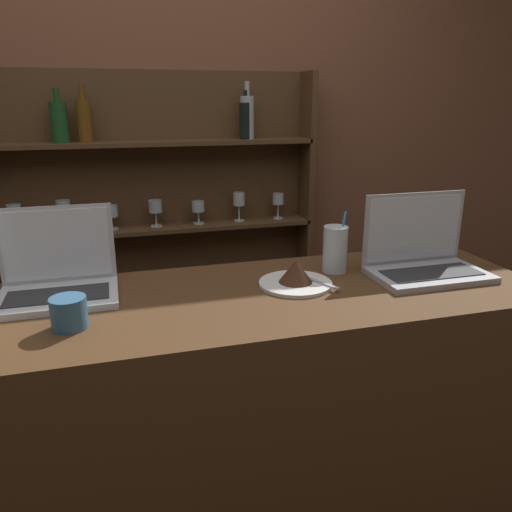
% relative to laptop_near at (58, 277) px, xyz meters
% --- Properties ---
extents(bar_counter, '(1.94, 0.56, 0.99)m').
position_rel_laptop_near_xyz_m(bar_counter, '(0.38, -0.14, -0.55)').
color(bar_counter, '#4C3019').
rests_on(bar_counter, ground_plane).
extents(back_wall, '(7.00, 0.06, 2.70)m').
position_rel_laptop_near_xyz_m(back_wall, '(0.38, 1.15, 0.31)').
color(back_wall, brown).
rests_on(back_wall, ground_plane).
extents(back_shelf, '(1.58, 0.18, 1.63)m').
position_rel_laptop_near_xyz_m(back_shelf, '(0.35, 1.07, -0.18)').
color(back_shelf, brown).
rests_on(back_shelf, ground_plane).
extents(laptop_near, '(0.31, 0.22, 0.24)m').
position_rel_laptop_near_xyz_m(laptop_near, '(0.00, 0.00, 0.00)').
color(laptop_near, silver).
rests_on(laptop_near, bar_counter).
extents(laptop_far, '(0.35, 0.21, 0.24)m').
position_rel_laptop_near_xyz_m(laptop_far, '(1.06, -0.12, 0.00)').
color(laptop_far, '#ADADB2').
rests_on(laptop_far, bar_counter).
extents(cake_plate, '(0.21, 0.21, 0.08)m').
position_rel_laptop_near_xyz_m(cake_plate, '(0.65, -0.11, -0.03)').
color(cake_plate, white).
rests_on(cake_plate, bar_counter).
extents(water_glass, '(0.08, 0.08, 0.19)m').
position_rel_laptop_near_xyz_m(water_glass, '(0.81, -0.02, 0.02)').
color(water_glass, silver).
rests_on(water_glass, bar_counter).
extents(coffee_cup, '(0.08, 0.08, 0.08)m').
position_rel_laptop_near_xyz_m(coffee_cup, '(0.04, -0.23, -0.02)').
color(coffee_cup, '#38668C').
rests_on(coffee_cup, bar_counter).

